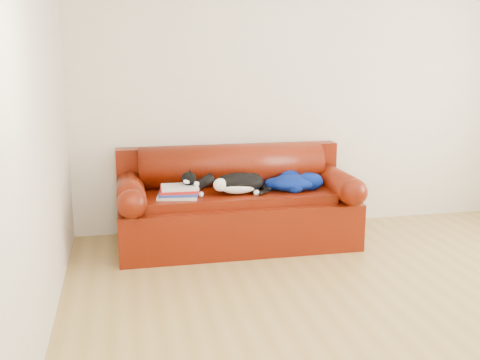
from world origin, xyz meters
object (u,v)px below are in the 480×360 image
at_px(blanket, 293,182).
at_px(book_stack, 179,192).
at_px(sofa_base, 237,218).
at_px(cat, 238,184).

bearing_deg(blanket, book_stack, -175.69).
bearing_deg(sofa_base, cat, -95.76).
height_order(book_stack, blanket, blanket).
bearing_deg(cat, blanket, -0.56).
distance_m(cat, blanket, 0.53).
distance_m(book_stack, cat, 0.52).
bearing_deg(blanket, sofa_base, 173.56).
relative_size(book_stack, blanket, 0.66).
xyz_separation_m(cat, blanket, (0.52, 0.07, -0.02)).
xyz_separation_m(sofa_base, book_stack, (-0.53, -0.14, 0.31)).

